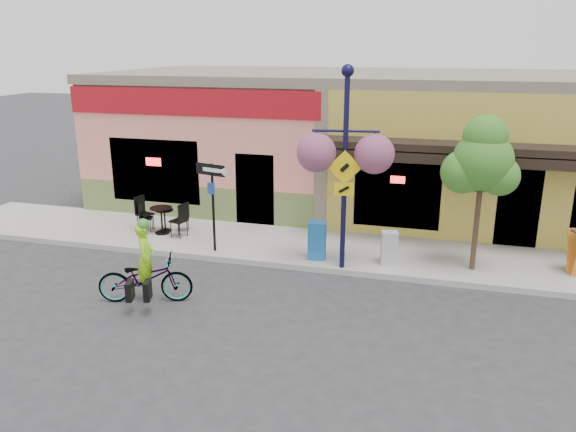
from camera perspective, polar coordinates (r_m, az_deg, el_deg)
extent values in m
plane|color=#2D2D30|center=(13.39, 4.27, -6.73)|extent=(90.00, 90.00, 0.00)
cube|color=#9E9B93|center=(15.19, 5.76, -3.53)|extent=(24.00, 3.00, 0.15)
cube|color=#A8A59E|center=(13.86, 4.73, -5.56)|extent=(24.00, 0.12, 0.15)
imported|color=maroon|center=(12.60, -14.30, -6.17)|extent=(2.15, 1.29, 1.07)
imported|color=#91DF17|center=(12.49, -14.17, -5.21)|extent=(0.52, 0.64, 1.54)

